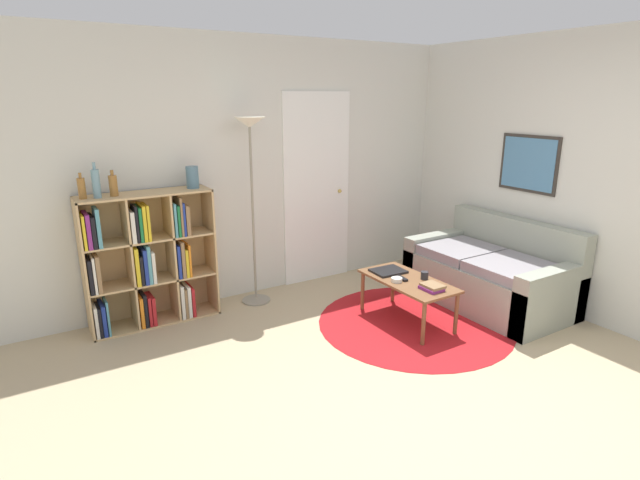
# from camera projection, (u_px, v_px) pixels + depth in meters

# --- Properties ---
(ground_plane) EXTENTS (14.00, 14.00, 0.00)m
(ground_plane) POSITION_uv_depth(u_px,v_px,m) (442.00, 412.00, 3.33)
(ground_plane) COLOR tan
(wall_back) EXTENTS (7.33, 0.11, 2.60)m
(wall_back) POSITION_uv_depth(u_px,v_px,m) (267.00, 170.00, 5.15)
(wall_back) COLOR silver
(wall_back) RESTS_ON ground_plane
(wall_right) EXTENTS (0.08, 5.62, 2.60)m
(wall_right) POSITION_uv_depth(u_px,v_px,m) (513.00, 169.00, 5.14)
(wall_right) COLOR silver
(wall_right) RESTS_ON ground_plane
(rug) EXTENTS (1.78, 1.78, 0.01)m
(rug) POSITION_uv_depth(u_px,v_px,m) (414.00, 323.00, 4.62)
(rug) COLOR #B2191E
(rug) RESTS_ON ground_plane
(bookshelf) EXTENTS (1.14, 0.34, 1.22)m
(bookshelf) POSITION_uv_depth(u_px,v_px,m) (147.00, 261.00, 4.50)
(bookshelf) COLOR tan
(bookshelf) RESTS_ON ground_plane
(floor_lamp) EXTENTS (0.30, 0.30, 1.84)m
(floor_lamp) POSITION_uv_depth(u_px,v_px,m) (251.00, 153.00, 4.71)
(floor_lamp) COLOR gray
(floor_lamp) RESTS_ON ground_plane
(couch) EXTENTS (0.90, 1.56, 0.84)m
(couch) POSITION_uv_depth(u_px,v_px,m) (493.00, 275.00, 5.03)
(couch) COLOR gray
(couch) RESTS_ON ground_plane
(coffee_table) EXTENTS (0.46, 0.94, 0.41)m
(coffee_table) POSITION_uv_depth(u_px,v_px,m) (408.00, 284.00, 4.57)
(coffee_table) COLOR brown
(coffee_table) RESTS_ON ground_plane
(laptop) EXTENTS (0.31, 0.26, 0.02)m
(laptop) POSITION_uv_depth(u_px,v_px,m) (388.00, 271.00, 4.75)
(laptop) COLOR black
(laptop) RESTS_ON coffee_table
(bowl) EXTENTS (0.10, 0.10, 0.04)m
(bowl) POSITION_uv_depth(u_px,v_px,m) (397.00, 280.00, 4.50)
(bowl) COLOR silver
(bowl) RESTS_ON coffee_table
(book_stack_on_table) EXTENTS (0.16, 0.19, 0.05)m
(book_stack_on_table) POSITION_uv_depth(u_px,v_px,m) (432.00, 287.00, 4.31)
(book_stack_on_table) COLOR #7F287A
(book_stack_on_table) RESTS_ON coffee_table
(cup) EXTENTS (0.07, 0.07, 0.07)m
(cup) POSITION_uv_depth(u_px,v_px,m) (425.00, 275.00, 4.56)
(cup) COLOR #28282D
(cup) RESTS_ON coffee_table
(remote) EXTENTS (0.06, 0.15, 0.02)m
(remote) POSITION_uv_depth(u_px,v_px,m) (402.00, 278.00, 4.56)
(remote) COLOR black
(remote) RESTS_ON coffee_table
(bottle_left) EXTENTS (0.06, 0.06, 0.21)m
(bottle_left) POSITION_uv_depth(u_px,v_px,m) (82.00, 188.00, 4.07)
(bottle_left) COLOR olive
(bottle_left) RESTS_ON bookshelf
(bottle_middle) EXTENTS (0.06, 0.06, 0.29)m
(bottle_middle) POSITION_uv_depth(u_px,v_px,m) (96.00, 183.00, 4.09)
(bottle_middle) COLOR #6B93A3
(bottle_middle) RESTS_ON bookshelf
(bottle_right) EXTENTS (0.07, 0.07, 0.22)m
(bottle_right) POSITION_uv_depth(u_px,v_px,m) (113.00, 185.00, 4.18)
(bottle_right) COLOR olive
(bottle_right) RESTS_ON bookshelf
(vase_on_shelf) EXTENTS (0.11, 0.11, 0.20)m
(vase_on_shelf) POSITION_uv_depth(u_px,v_px,m) (192.00, 177.00, 4.53)
(vase_on_shelf) COLOR slate
(vase_on_shelf) RESTS_ON bookshelf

